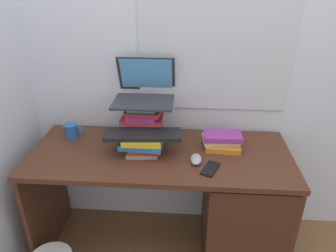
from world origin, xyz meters
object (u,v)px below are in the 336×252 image
at_px(mug, 72,131).
at_px(cell_phone, 210,169).
at_px(book_stack_keyboard_riser, 143,144).
at_px(computer_mouse, 196,159).
at_px(book_stack_tall, 144,123).
at_px(book_stack_side, 222,141).
at_px(desk, 223,204).
at_px(laptop, 145,90).
at_px(keyboard, 143,135).

bearing_deg(mug, cell_phone, -18.99).
relative_size(book_stack_keyboard_riser, computer_mouse, 2.37).
relative_size(book_stack_tall, book_stack_side, 1.11).
bearing_deg(mug, book_stack_side, -2.89).
xyz_separation_m(desk, computer_mouse, (-0.18, -0.06, 0.35)).
bearing_deg(desk, mug, 170.45).
height_order(book_stack_tall, book_stack_keyboard_riser, book_stack_tall).
height_order(laptop, mug, laptop).
relative_size(laptop, computer_mouse, 3.31).
bearing_deg(keyboard, book_stack_side, 10.67).
bearing_deg(laptop, book_stack_tall, -91.98).
bearing_deg(desk, keyboard, -179.76).
bearing_deg(desk, computer_mouse, -160.38).
distance_m(desk, computer_mouse, 0.40).
xyz_separation_m(keyboard, mug, (-0.47, 0.16, -0.08)).
relative_size(book_stack_tall, cell_phone, 1.86).
distance_m(book_stack_keyboard_riser, mug, 0.49).
distance_m(book_stack_side, mug, 0.92).
relative_size(keyboard, computer_mouse, 4.04).
bearing_deg(book_stack_tall, cell_phone, -35.34).
distance_m(mug, cell_phone, 0.89).
bearing_deg(keyboard, cell_phone, -22.72).
distance_m(computer_mouse, mug, 0.80).
bearing_deg(cell_phone, computer_mouse, 161.51).
bearing_deg(book_stack_tall, book_stack_side, -3.81).
height_order(book_stack_tall, mug, book_stack_tall).
xyz_separation_m(book_stack_side, cell_phone, (-0.08, -0.24, -0.04)).
height_order(book_stack_keyboard_riser, computer_mouse, book_stack_keyboard_riser).
distance_m(book_stack_tall, cell_phone, 0.49).
xyz_separation_m(book_stack_keyboard_riser, laptop, (-0.01, 0.21, 0.25)).
bearing_deg(keyboard, computer_mouse, -15.43).
bearing_deg(keyboard, book_stack_keyboard_riser, 147.75).
xyz_separation_m(keyboard, cell_phone, (0.37, -0.13, -0.12)).
bearing_deg(computer_mouse, cell_phone, -41.54).
xyz_separation_m(laptop, mug, (-0.46, -0.05, -0.26)).
distance_m(book_stack_tall, computer_mouse, 0.39).
xyz_separation_m(book_stack_tall, mug, (-0.46, 0.02, -0.08)).
distance_m(desk, laptop, 0.84).
height_order(book_stack_keyboard_riser, mug, book_stack_keyboard_riser).
bearing_deg(book_stack_side, mug, 177.11).
relative_size(desk, book_stack_keyboard_riser, 6.08).
relative_size(book_stack_keyboard_riser, mug, 2.11).
height_order(mug, cell_phone, mug).
bearing_deg(desk, laptop, 156.81).
distance_m(desk, book_stack_tall, 0.69).
bearing_deg(desk, book_stack_tall, 163.67).
height_order(book_stack_side, mug, mug).
bearing_deg(computer_mouse, mug, 163.78).
relative_size(book_stack_keyboard_riser, laptop, 0.71).
xyz_separation_m(book_stack_keyboard_riser, cell_phone, (0.38, -0.13, -0.06)).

